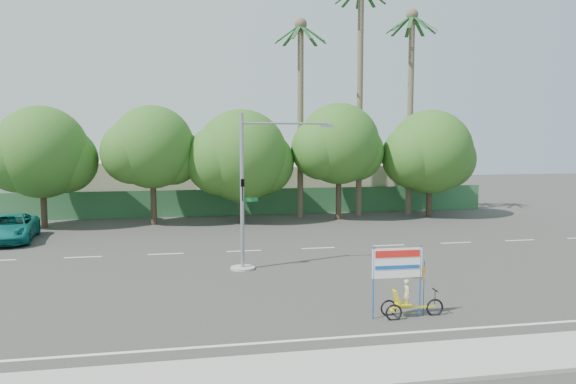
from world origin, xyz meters
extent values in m
plane|color=#33302D|center=(0.00, 0.00, 0.00)|extent=(120.00, 120.00, 0.00)
cube|color=gray|center=(0.00, -7.50, 0.06)|extent=(50.00, 2.40, 0.12)
cube|color=#336B3D|center=(0.00, 21.50, 1.00)|extent=(38.00, 0.08, 2.00)
cube|color=beige|center=(-10.00, 26.00, 2.00)|extent=(12.00, 8.00, 4.00)
cube|color=beige|center=(8.00, 26.00, 1.80)|extent=(14.00, 8.00, 3.60)
cylinder|color=#473828|center=(-14.00, 18.00, 1.76)|extent=(0.40, 0.40, 3.52)
sphere|color=#28581A|center=(-14.00, 18.00, 4.96)|extent=(6.00, 6.00, 6.00)
sphere|color=#28581A|center=(-12.65, 18.30, 4.40)|extent=(4.32, 4.32, 4.32)
sphere|color=#28581A|center=(-15.35, 17.75, 4.64)|extent=(4.56, 4.56, 4.56)
cylinder|color=#473828|center=(-7.00, 18.00, 1.87)|extent=(0.40, 0.40, 3.74)
sphere|color=#28581A|center=(-7.00, 18.00, 5.27)|extent=(5.60, 5.60, 5.60)
sphere|color=#28581A|center=(-5.74, 18.30, 4.68)|extent=(4.03, 4.03, 4.03)
sphere|color=#28581A|center=(-8.26, 17.75, 4.93)|extent=(4.26, 4.26, 4.26)
cylinder|color=#473828|center=(-1.00, 18.00, 1.65)|extent=(0.40, 0.40, 3.30)
sphere|color=#28581A|center=(-1.00, 18.00, 4.65)|extent=(6.40, 6.40, 6.40)
sphere|color=#28581A|center=(0.44, 18.30, 4.12)|extent=(4.61, 4.61, 4.61)
sphere|color=#28581A|center=(-2.44, 17.75, 4.35)|extent=(4.86, 4.86, 4.86)
cylinder|color=#473828|center=(6.00, 18.00, 1.94)|extent=(0.40, 0.40, 3.87)
sphere|color=#28581A|center=(6.00, 18.00, 5.46)|extent=(5.80, 5.80, 5.80)
sphere|color=#28581A|center=(7.30, 18.30, 4.84)|extent=(4.18, 4.18, 4.18)
sphere|color=#28581A|center=(4.70, 17.75, 5.10)|extent=(4.41, 4.41, 4.41)
cylinder|color=#473828|center=(13.00, 18.00, 1.72)|extent=(0.40, 0.40, 3.43)
sphere|color=#28581A|center=(13.00, 18.00, 4.84)|extent=(6.20, 6.20, 6.20)
sphere|color=#28581A|center=(14.39, 18.30, 4.29)|extent=(4.46, 4.46, 4.46)
sphere|color=#28581A|center=(11.61, 17.75, 4.52)|extent=(4.71, 4.71, 4.71)
cylinder|color=#70604C|center=(8.00, 19.50, 8.50)|extent=(0.44, 0.44, 17.00)
cylinder|color=#70604C|center=(12.00, 19.50, 7.50)|extent=(0.44, 0.44, 15.00)
sphere|color=#70604C|center=(12.00, 19.50, 15.00)|extent=(0.90, 0.90, 0.90)
cube|color=#1C4C21|center=(12.94, 19.50, 14.34)|extent=(1.91, 0.28, 1.36)
cube|color=#1C4C21|center=(12.72, 20.11, 14.34)|extent=(1.65, 1.44, 1.36)
cube|color=#1C4C21|center=(12.16, 20.43, 14.34)|extent=(0.61, 1.93, 1.36)
cube|color=#1C4C21|center=(11.53, 20.32, 14.34)|extent=(1.20, 1.80, 1.36)
cube|color=#1C4C21|center=(11.11, 19.82, 14.34)|extent=(1.89, 0.92, 1.36)
cube|color=#1C4C21|center=(11.11, 19.18, 14.34)|extent=(1.89, 0.92, 1.36)
cube|color=#1C4C21|center=(11.53, 18.68, 14.34)|extent=(1.20, 1.80, 1.36)
cube|color=#1C4C21|center=(12.16, 18.57, 14.34)|extent=(0.61, 1.93, 1.36)
cube|color=#1C4C21|center=(12.72, 18.89, 14.34)|extent=(1.65, 1.44, 1.36)
cylinder|color=#70604C|center=(3.50, 19.50, 7.00)|extent=(0.44, 0.44, 14.00)
sphere|color=#70604C|center=(3.50, 19.50, 14.00)|extent=(0.90, 0.90, 0.90)
cube|color=#1C4C21|center=(4.44, 19.50, 13.34)|extent=(1.91, 0.28, 1.36)
cube|color=#1C4C21|center=(4.22, 20.11, 13.34)|extent=(1.65, 1.44, 1.36)
cube|color=#1C4C21|center=(3.66, 20.43, 13.34)|extent=(0.61, 1.93, 1.36)
cube|color=#1C4C21|center=(3.03, 20.32, 13.34)|extent=(1.20, 1.80, 1.36)
cube|color=#1C4C21|center=(2.61, 19.82, 13.34)|extent=(1.89, 0.92, 1.36)
cube|color=#1C4C21|center=(2.61, 19.18, 13.34)|extent=(1.89, 0.92, 1.36)
cube|color=#1C4C21|center=(3.03, 18.68, 13.34)|extent=(1.20, 1.80, 1.36)
cube|color=#1C4C21|center=(3.66, 18.57, 13.34)|extent=(0.61, 1.93, 1.36)
cube|color=#1C4C21|center=(4.22, 18.89, 13.34)|extent=(1.65, 1.44, 1.36)
cylinder|color=gray|center=(-2.50, 4.00, 0.05)|extent=(1.10, 1.10, 0.10)
cylinder|color=gray|center=(-2.50, 4.00, 3.50)|extent=(0.18, 0.18, 7.00)
cylinder|color=gray|center=(-0.50, 4.00, 6.55)|extent=(4.00, 0.10, 0.10)
cube|color=gray|center=(1.40, 4.00, 6.45)|extent=(0.55, 0.20, 0.12)
imported|color=black|center=(-2.50, 3.78, 3.60)|extent=(0.16, 0.20, 1.00)
cube|color=#14662D|center=(-2.15, 4.00, 3.15)|extent=(0.70, 0.04, 0.18)
torus|color=black|center=(3.08, -3.78, 0.27)|extent=(0.61, 0.09, 0.61)
torus|color=black|center=(1.57, -3.49, 0.25)|extent=(0.57, 0.08, 0.57)
torus|color=black|center=(1.55, -3.99, 0.25)|extent=(0.57, 0.08, 0.57)
cube|color=gold|center=(2.32, -3.76, 0.32)|extent=(1.52, 0.10, 0.05)
cube|color=gold|center=(1.56, -3.74, 0.27)|extent=(0.07, 0.54, 0.04)
cube|color=gold|center=(1.96, -3.75, 0.45)|extent=(0.46, 0.39, 0.05)
cube|color=gold|center=(1.72, -3.74, 0.70)|extent=(0.21, 0.38, 0.48)
cylinder|color=black|center=(3.08, -3.78, 0.63)|extent=(0.03, 0.03, 0.49)
cube|color=black|center=(3.08, -3.78, 0.87)|extent=(0.05, 0.40, 0.04)
imported|color=#CCB284|center=(2.10, -3.75, 0.79)|extent=(0.24, 0.36, 0.97)
cylinder|color=#1752AF|center=(0.93, -3.72, 1.21)|extent=(0.05, 0.05, 2.41)
cylinder|color=#1752AF|center=(2.54, -3.77, 1.21)|extent=(0.05, 0.05, 2.41)
cube|color=white|center=(1.74, -3.74, 1.83)|extent=(1.70, 0.09, 0.98)
cube|color=red|center=(1.74, -3.77, 2.15)|extent=(1.52, 0.06, 0.23)
cube|color=#1752AF|center=(1.74, -3.77, 1.70)|extent=(1.52, 0.06, 0.13)
cylinder|color=black|center=(2.68, -3.77, 0.94)|extent=(0.02, 0.02, 1.88)
cube|color=red|center=(2.36, -3.76, 1.52)|extent=(0.79, 0.04, 0.59)
imported|color=#0F6C67|center=(-14.77, 13.23, 0.77)|extent=(3.06, 5.77, 1.54)
camera|label=1|loc=(-5.19, -20.78, 5.95)|focal=35.00mm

